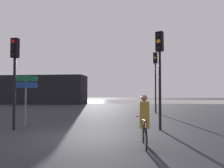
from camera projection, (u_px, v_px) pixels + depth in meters
name	position (u px, v px, depth m)	size (l,w,h in m)	color
ground_plane	(83.00, 138.00, 8.16)	(120.00, 120.00, 0.00)	#28282D
water_strip	(126.00, 101.00, 40.63)	(80.00, 16.00, 0.01)	#9E937F
distant_building	(33.00, 90.00, 32.33)	(15.71, 4.00, 4.13)	black
traffic_light_near_left	(15.00, 66.00, 9.98)	(0.34, 0.36, 4.19)	black
traffic_light_far_right	(155.00, 71.00, 17.95)	(0.37, 0.39, 4.98)	black
traffic_light_near_right	(160.00, 61.00, 9.96)	(0.39, 0.42, 4.48)	black
direction_sign_post	(26.00, 90.00, 11.06)	(1.02, 0.47, 2.60)	slate
cyclist	(144.00, 120.00, 6.87)	(0.46, 1.71, 1.62)	black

